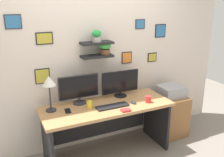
# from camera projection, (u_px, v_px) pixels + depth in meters

# --- Properties ---
(ground_plane) EXTENTS (8.00, 8.00, 0.00)m
(ground_plane) POSITION_uv_depth(u_px,v_px,m) (107.00, 153.00, 3.57)
(ground_plane) COLOR gray
(back_wall_assembly) EXTENTS (4.40, 0.24, 2.70)m
(back_wall_assembly) POSITION_uv_depth(u_px,v_px,m) (94.00, 54.00, 3.54)
(back_wall_assembly) COLOR beige
(back_wall_assembly) RESTS_ON ground
(desk) EXTENTS (1.75, 0.68, 0.75)m
(desk) POSITION_uv_depth(u_px,v_px,m) (105.00, 117.00, 3.45)
(desk) COLOR tan
(desk) RESTS_ON ground
(monitor_left) EXTENTS (0.56, 0.18, 0.40)m
(monitor_left) POSITION_uv_depth(u_px,v_px,m) (79.00, 88.00, 3.34)
(monitor_left) COLOR #2D2D33
(monitor_left) RESTS_ON desk
(monitor_right) EXTENTS (0.57, 0.18, 0.38)m
(monitor_right) POSITION_uv_depth(u_px,v_px,m) (120.00, 83.00, 3.60)
(monitor_right) COLOR black
(monitor_right) RESTS_ON desk
(keyboard) EXTENTS (0.44, 0.14, 0.02)m
(keyboard) POSITION_uv_depth(u_px,v_px,m) (112.00, 106.00, 3.28)
(keyboard) COLOR black
(keyboard) RESTS_ON desk
(computer_mouse) EXTENTS (0.06, 0.09, 0.03)m
(computer_mouse) POSITION_uv_depth(u_px,v_px,m) (134.00, 102.00, 3.38)
(computer_mouse) COLOR #2D2D33
(computer_mouse) RESTS_ON desk
(desk_lamp) EXTENTS (0.16, 0.16, 0.46)m
(desk_lamp) POSITION_uv_depth(u_px,v_px,m) (49.00, 84.00, 3.06)
(desk_lamp) COLOR #2D2D33
(desk_lamp) RESTS_ON desk
(cell_phone) EXTENTS (0.09, 0.15, 0.01)m
(cell_phone) POSITION_uv_depth(u_px,v_px,m) (68.00, 111.00, 3.15)
(cell_phone) COLOR black
(cell_phone) RESTS_ON desk
(coffee_mug) EXTENTS (0.08, 0.08, 0.09)m
(coffee_mug) POSITION_uv_depth(u_px,v_px,m) (148.00, 99.00, 3.42)
(coffee_mug) COLOR red
(coffee_mug) RESTS_ON desk
(pen_cup) EXTENTS (0.07, 0.07, 0.10)m
(pen_cup) POSITION_uv_depth(u_px,v_px,m) (90.00, 104.00, 3.23)
(pen_cup) COLOR yellow
(pen_cup) RESTS_ON desk
(scissors_tray) EXTENTS (0.12, 0.08, 0.02)m
(scissors_tray) POSITION_uv_depth(u_px,v_px,m) (126.00, 110.00, 3.15)
(scissors_tray) COLOR red
(scissors_tray) RESTS_ON desk
(drawer_cabinet) EXTENTS (0.44, 0.50, 0.65)m
(drawer_cabinet) POSITION_uv_depth(u_px,v_px,m) (169.00, 115.00, 4.03)
(drawer_cabinet) COLOR brown
(drawer_cabinet) RESTS_ON ground
(printer) EXTENTS (0.38, 0.34, 0.17)m
(printer) POSITION_uv_depth(u_px,v_px,m) (171.00, 91.00, 3.91)
(printer) COLOR #9E9EA3
(printer) RESTS_ON drawer_cabinet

